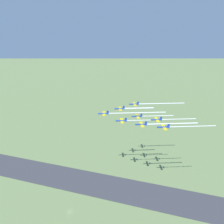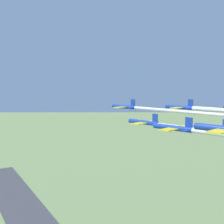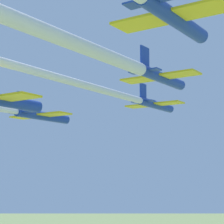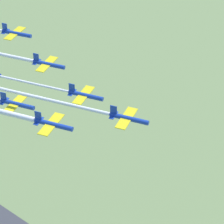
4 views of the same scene
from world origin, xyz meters
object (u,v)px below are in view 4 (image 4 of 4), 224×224
object	(u,v)px
jet_3	(48,64)
jet_6	(16,33)
jet_4	(16,104)
jet_0	(128,118)
jet_1	(84,95)
jet_2	(52,124)

from	to	relation	value
jet_3	jet_6	xyz separation A→B (m)	(-17.52, -6.51, 2.63)
jet_3	jet_4	bearing A→B (deg)	-0.00
jet_0	jet_6	size ratio (longest dim) A/B	1.00
jet_4	jet_6	xyz separation A→B (m)	(-32.22, 5.46, 4.85)
jet_1	jet_6	bearing A→B (deg)	-120.47
jet_1	jet_4	xyz separation A→B (m)	(-2.83, -18.48, -0.98)
jet_1	jet_2	bearing A→B (deg)	-0.00
jet_2	jet_3	world-z (taller)	jet_2
jet_0	jet_4	xyz separation A→B (m)	(-20.35, -24.98, -3.86)
jet_2	jet_6	size ratio (longest dim) A/B	1.00
jet_2	jet_4	xyz separation A→B (m)	(-17.52, -6.51, -4.10)
jet_0	jet_6	xyz separation A→B (m)	(-52.56, -19.52, 0.99)
jet_4	jet_2	bearing A→B (deg)	59.53
jet_0	jet_4	world-z (taller)	jet_0
jet_0	jet_2	world-z (taller)	jet_2
jet_1	jet_2	distance (m)	19.21
jet_0	jet_4	distance (m)	32.45
jet_1	jet_4	distance (m)	18.72
jet_2	jet_6	xyz separation A→B (m)	(-49.74, -1.04, 0.75)
jet_3	jet_2	bearing A→B (deg)	29.54
jet_0	jet_2	xyz separation A→B (m)	(-2.83, -18.48, 0.24)
jet_4	jet_1	bearing A→B (deg)	120.47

